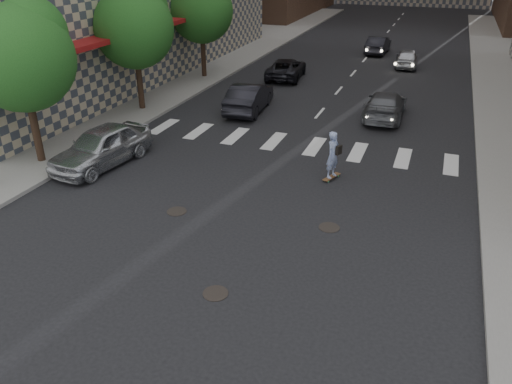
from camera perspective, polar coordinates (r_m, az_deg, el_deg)
ground at (r=16.10m, az=-4.83°, el=-5.40°), size 160.00×160.00×0.00m
sidewalk_left at (r=39.15m, az=-12.05°, el=13.69°), size 13.00×80.00×0.15m
tree_a at (r=22.17m, az=-25.08°, el=14.22°), size 4.20×4.20×6.60m
tree_b at (r=28.31m, az=-13.57°, el=18.15°), size 4.20×4.20×6.60m
tree_c at (r=35.21m, az=-6.11°, el=20.26°), size 4.20×4.20×6.60m
manhole_a at (r=13.83m, az=-4.65°, el=-11.46°), size 0.70×0.70×0.02m
manhole_b at (r=17.84m, az=-9.05°, el=-2.20°), size 0.70×0.70×0.02m
manhole_c at (r=16.83m, az=8.36°, el=-4.02°), size 0.70×0.70×0.02m
skateboarder at (r=19.85m, az=8.83°, el=4.22°), size 0.66×1.02×1.99m
silver_sedan at (r=22.01m, az=-17.25°, el=4.99°), size 2.59×5.08×1.66m
traffic_car_a at (r=28.19m, az=-0.79°, el=10.77°), size 2.08×4.89×1.57m
traffic_car_b at (r=27.92m, az=14.55°, el=9.59°), size 2.03×4.87×1.41m
traffic_car_c at (r=35.59m, az=3.48°, el=13.92°), size 2.74×5.04×1.34m
traffic_car_d at (r=40.47m, az=16.87°, el=14.45°), size 1.88×4.10×1.36m
traffic_car_e at (r=45.05m, az=13.77°, el=16.01°), size 1.68×4.37×1.42m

